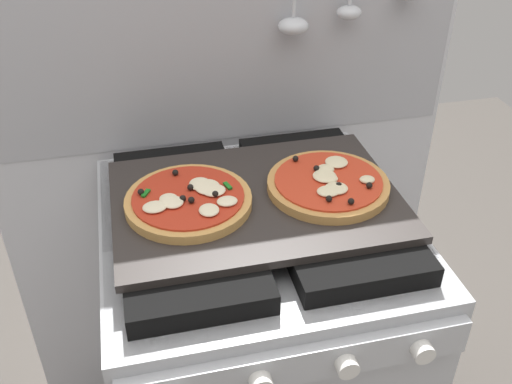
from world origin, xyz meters
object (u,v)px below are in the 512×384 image
object	(u,v)px
pizza_left	(189,200)
pizza_right	(329,184)
stove	(256,360)
baking_tray	(256,200)

from	to	relation	value
pizza_left	pizza_right	size ratio (longest dim) A/B	1.00
stove	baking_tray	bearing A→B (deg)	90.00
pizza_left	pizza_right	distance (m)	0.27
stove	baking_tray	world-z (taller)	baking_tray
baking_tray	pizza_left	bearing A→B (deg)	-179.31
pizza_right	pizza_left	bearing A→B (deg)	178.76
baking_tray	pizza_right	size ratio (longest dim) A/B	2.30
stove	pizza_right	bearing A→B (deg)	-2.32
stove	pizza_left	world-z (taller)	pizza_left
stove	pizza_right	world-z (taller)	pizza_right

